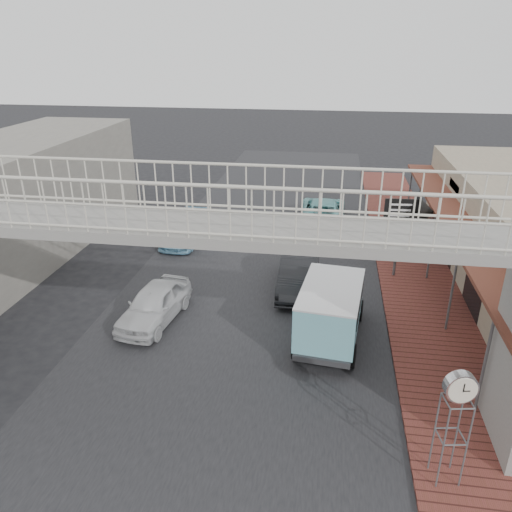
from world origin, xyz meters
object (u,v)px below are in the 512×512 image
(white_hatchback, at_px, (154,304))
(angkot_van, at_px, (331,305))
(angkot_far, at_px, (186,230))
(motorcycle_near, at_px, (382,238))
(motorcycle_far, at_px, (383,236))
(angkot_curb, at_px, (323,211))
(street_clock, at_px, (460,392))
(arrow_sign, at_px, (423,213))
(dark_sedan, at_px, (299,273))

(white_hatchback, height_order, angkot_van, angkot_van)
(angkot_far, bearing_deg, motorcycle_near, 4.93)
(angkot_van, relative_size, motorcycle_far, 2.38)
(motorcycle_near, bearing_deg, white_hatchback, 124.27)
(angkot_curb, distance_m, motorcycle_far, 4.29)
(motorcycle_near, relative_size, motorcycle_far, 1.05)
(angkot_far, bearing_deg, motorcycle_far, 6.06)
(motorcycle_near, distance_m, street_clock, 13.50)
(white_hatchback, xyz_separation_m, motorcycle_near, (8.24, 7.69, -0.04))
(angkot_far, distance_m, arrow_sign, 10.98)
(angkot_far, xyz_separation_m, motorcycle_far, (9.37, 0.39, 0.05))
(angkot_curb, bearing_deg, dark_sedan, 83.94)
(white_hatchback, bearing_deg, angkot_van, 4.58)
(motorcycle_near, height_order, street_clock, street_clock)
(angkot_far, height_order, motorcycle_near, angkot_far)
(angkot_far, xyz_separation_m, motorcycle_near, (9.30, 0.20, 0.01))
(angkot_curb, xyz_separation_m, motorcycle_far, (2.87, -3.19, -0.05))
(motorcycle_far, relative_size, arrow_sign, 0.53)
(angkot_far, height_order, motorcycle_far, motorcycle_far)
(angkot_curb, relative_size, angkot_van, 1.17)
(angkot_van, xyz_separation_m, street_clock, (2.59, -5.39, 1.13))
(white_hatchback, distance_m, motorcycle_far, 11.45)
(angkot_van, distance_m, arrow_sign, 6.34)
(angkot_curb, bearing_deg, arrow_sign, 121.19)
(angkot_far, distance_m, street_clock, 16.43)
(angkot_van, bearing_deg, dark_sedan, 116.48)
(angkot_van, distance_m, motorcycle_far, 8.51)
(arrow_sign, bearing_deg, white_hatchback, -156.67)
(angkot_van, bearing_deg, white_hatchback, -176.38)
(angkot_curb, relative_size, motorcycle_far, 2.79)
(street_clock, bearing_deg, dark_sedan, 103.13)
(angkot_far, xyz_separation_m, street_clock, (9.65, -13.17, 1.82))
(dark_sedan, relative_size, angkot_van, 0.98)
(dark_sedan, relative_size, arrow_sign, 1.23)
(angkot_far, height_order, street_clock, street_clock)
(angkot_van, bearing_deg, motorcycle_near, 80.76)
(motorcycle_far, bearing_deg, angkot_curb, 27.55)
(angkot_van, xyz_separation_m, arrow_sign, (3.36, 5.15, 1.55))
(dark_sedan, relative_size, angkot_curb, 0.83)
(motorcycle_far, distance_m, arrow_sign, 3.88)
(dark_sedan, height_order, angkot_van, angkot_van)
(angkot_curb, bearing_deg, white_hatchback, 62.81)
(motorcycle_far, xyz_separation_m, street_clock, (0.28, -13.56, 1.76))
(white_hatchback, distance_m, dark_sedan, 5.69)
(arrow_sign, bearing_deg, angkot_curb, 118.14)
(angkot_van, bearing_deg, arrow_sign, 63.30)
(white_hatchback, height_order, dark_sedan, dark_sedan)
(motorcycle_near, height_order, motorcycle_far, motorcycle_far)
(angkot_far, distance_m, motorcycle_far, 9.37)
(white_hatchback, xyz_separation_m, arrow_sign, (9.36, 4.85, 2.19))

